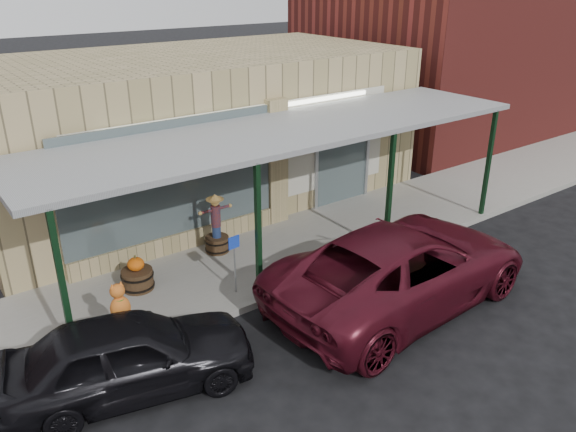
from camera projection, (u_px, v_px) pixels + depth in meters
ground at (398, 321)px, 10.91m from camera, size 120.00×120.00×0.00m
sidewalk at (289, 250)px, 13.55m from camera, size 40.00×3.20×0.15m
storefront at (195, 129)px, 16.12m from camera, size 12.00×6.25×4.20m
awning at (290, 132)px, 12.35m from camera, size 12.00×3.00×3.04m
block_buildings_near at (234, 60)px, 17.31m from camera, size 61.00×8.00×8.00m
barrel_scarecrow at (217, 232)px, 13.15m from camera, size 0.88×0.59×1.45m
barrel_pumpkin at (137, 277)px, 11.66m from camera, size 0.75×0.75×0.77m
handicap_sign at (235, 257)px, 11.30m from camera, size 0.26×0.05×1.28m
parked_sedan at (129, 354)px, 8.88m from camera, size 4.21×2.47×1.55m
car_maroon at (401, 267)px, 11.24m from camera, size 6.03×3.01×1.64m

